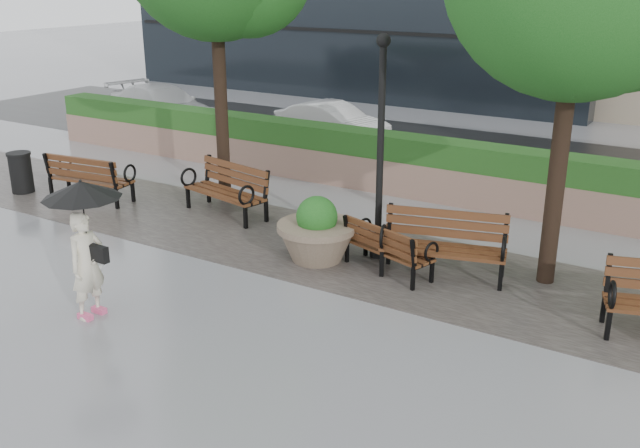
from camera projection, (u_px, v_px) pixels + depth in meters
The scene contains 14 objects.
ground at pixel (260, 322), 10.47m from camera, with size 100.00×100.00×0.00m, color gray.
cobble_strip at pixel (358, 256), 12.88m from camera, with size 28.00×3.20×0.01m, color #383330.
hedge_wall at pixel (445, 171), 15.87m from camera, with size 24.00×0.80×1.35m.
asphalt_street at pixel (500, 161), 19.30m from camera, with size 40.00×7.00×0.00m, color black.
bench_0 at pixel (91, 187), 15.92m from camera, with size 2.04×1.01×1.05m.
bench_1 at pixel (226, 200), 14.96m from camera, with size 2.11×1.19×1.07m.
bench_2 at pixel (388, 258), 12.10m from camera, with size 1.75×1.12×0.88m.
bench_3 at pixel (443, 259), 11.91m from camera, with size 2.18×1.31×1.10m.
planter_left at pixel (317, 236), 12.57m from camera, with size 1.41×1.41×1.18m.
trash_bin at pixel (21, 174), 16.45m from camera, with size 0.54×0.54×0.90m, color black.
lamppost at pixel (380, 164), 12.28m from camera, with size 0.28×0.28×3.92m.
car_left at pixel (163, 107), 23.30m from camera, with size 1.89×4.64×1.35m, color silver.
car_right at pixel (332, 123), 21.18m from camera, with size 1.26×3.63×1.19m, color silver.
pedestrian at pixel (85, 236), 10.26m from camera, with size 1.13×1.13×2.07m.
Camera 1 is at (5.67, -7.53, 4.87)m, focal length 40.00 mm.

